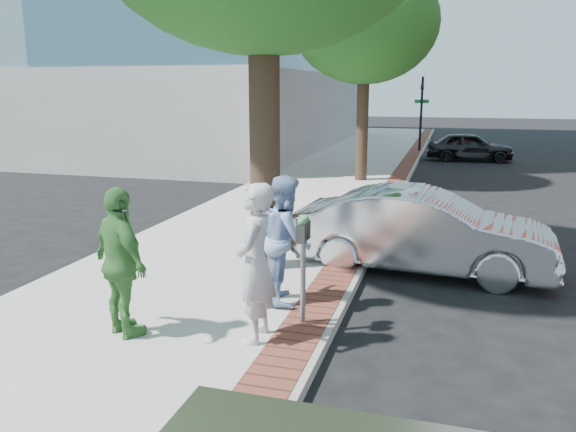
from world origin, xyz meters
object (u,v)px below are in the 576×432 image
at_px(bg_car, 470,147).
at_px(sedan_silver, 423,231).
at_px(person_gray, 256,263).
at_px(person_officer, 286,239).
at_px(parking_meter, 303,248).
at_px(person_green, 121,263).

bearing_deg(bg_car, sedan_silver, 171.65).
xyz_separation_m(person_gray, person_officer, (-0.02, 1.40, -0.06)).
xyz_separation_m(person_officer, sedan_silver, (1.85, 2.40, -0.35)).
bearing_deg(person_gray, parking_meter, 141.94).
xyz_separation_m(person_green, bg_car, (4.67, 21.00, -0.46)).
bearing_deg(sedan_silver, person_green, 144.64).
relative_size(person_gray, bg_car, 0.52).
bearing_deg(parking_meter, bg_car, 82.64).
relative_size(person_green, bg_car, 0.50).
bearing_deg(bg_car, person_green, 163.15).
bearing_deg(parking_meter, person_officer, 121.03).
relative_size(person_gray, person_green, 1.04).
relative_size(parking_meter, sedan_silver, 0.33).
height_order(parking_meter, person_officer, person_officer).
bearing_deg(person_officer, parking_meter, -169.46).
bearing_deg(bg_car, parking_meter, 168.33).
height_order(person_officer, sedan_silver, person_officer).
bearing_deg(sedan_silver, person_officer, 146.91).
xyz_separation_m(parking_meter, person_green, (-2.09, -0.99, -0.09)).
height_order(parking_meter, person_green, person_green).
height_order(parking_meter, bg_car, parking_meter).
distance_m(parking_meter, person_gray, 0.77).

